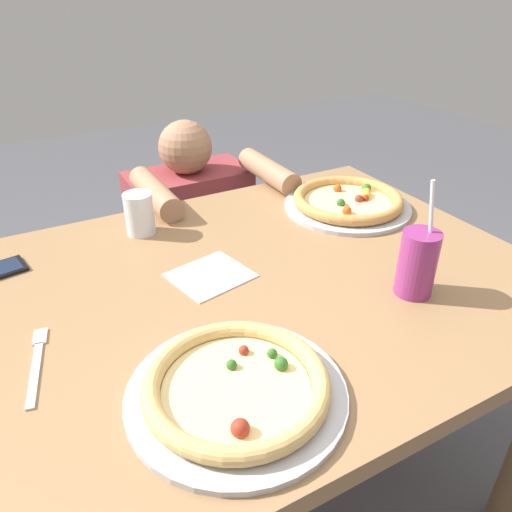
% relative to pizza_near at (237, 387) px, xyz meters
% --- Properties ---
extents(ground_plane, '(8.00, 8.00, 0.00)m').
position_rel_pizza_near_xyz_m(ground_plane, '(0.17, 0.28, -0.77)').
color(ground_plane, '#4C4C51').
extents(dining_table, '(1.29, 0.96, 0.75)m').
position_rel_pizza_near_xyz_m(dining_table, '(0.17, 0.28, -0.12)').
color(dining_table, '#936D47').
rests_on(dining_table, ground).
extents(pizza_near, '(0.35, 0.35, 0.04)m').
position_rel_pizza_near_xyz_m(pizza_near, '(0.00, 0.00, 0.00)').
color(pizza_near, '#B7B7BC').
rests_on(pizza_near, dining_table).
extents(pizza_far, '(0.35, 0.35, 0.04)m').
position_rel_pizza_near_xyz_m(pizza_far, '(0.60, 0.48, 0.00)').
color(pizza_far, '#B7B7BC').
rests_on(pizza_far, dining_table).
extents(drink_cup_colored, '(0.08, 0.08, 0.25)m').
position_rel_pizza_near_xyz_m(drink_cup_colored, '(0.45, 0.08, 0.05)').
color(drink_cup_colored, '#8C2D72').
rests_on(drink_cup_colored, dining_table).
extents(water_cup_clear, '(0.07, 0.07, 0.11)m').
position_rel_pizza_near_xyz_m(water_cup_clear, '(0.04, 0.62, 0.04)').
color(water_cup_clear, silver).
rests_on(water_cup_clear, dining_table).
extents(paper_napkin, '(0.19, 0.17, 0.00)m').
position_rel_pizza_near_xyz_m(paper_napkin, '(0.11, 0.34, -0.02)').
color(paper_napkin, white).
rests_on(paper_napkin, dining_table).
extents(fork, '(0.06, 0.20, 0.00)m').
position_rel_pizza_near_xyz_m(fork, '(-0.27, 0.24, -0.02)').
color(fork, silver).
rests_on(fork, dining_table).
extents(diner_seated, '(0.44, 0.53, 0.91)m').
position_rel_pizza_near_xyz_m(diner_seated, '(0.32, 0.99, -0.37)').
color(diner_seated, '#333847').
rests_on(diner_seated, ground).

